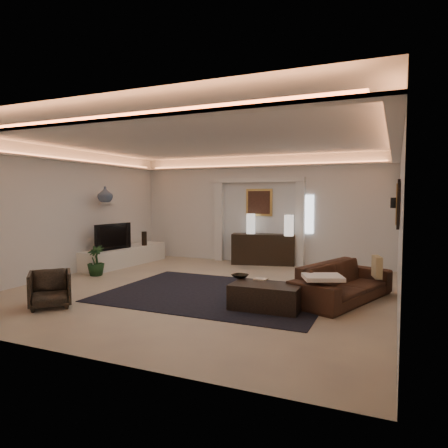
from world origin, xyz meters
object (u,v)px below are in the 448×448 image
at_px(coffee_table, 265,297).
at_px(sofa, 343,282).
at_px(armchair, 50,289).
at_px(console, 263,249).

bearing_deg(coffee_table, sofa, 44.27).
bearing_deg(sofa, armchair, 138.62).
distance_m(console, coffee_table, 4.33).
bearing_deg(coffee_table, console, 107.10).
relative_size(console, sofa, 0.74).
relative_size(console, armchair, 2.52).
bearing_deg(console, sofa, -65.11).
bearing_deg(console, armchair, -123.75).
bearing_deg(coffee_table, armchair, -160.42).
bearing_deg(console, coffee_table, -85.55).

